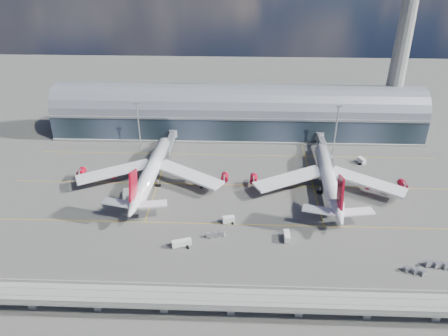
{
  "coord_description": "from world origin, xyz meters",
  "views": [
    {
      "loc": [
        1.59,
        -149.12,
        100.23
      ],
      "look_at": [
        -4.62,
        10.0,
        14.0
      ],
      "focal_mm": 35.0,
      "sensor_mm": 36.0,
      "label": 1
    }
  ],
  "objects_px": {
    "floodlight_mast_right": "(336,128)",
    "service_truck_4": "(362,161)",
    "floodlight_mast_left": "(139,125)",
    "cargo_train_2": "(442,265)",
    "service_truck_1": "(228,220)",
    "airliner_right": "(328,179)",
    "service_truck_2": "(182,243)",
    "cargo_train_1": "(415,271)",
    "service_truck_5": "(206,184)",
    "airliner_left": "(151,172)",
    "control_tower": "(403,39)",
    "service_truck_3": "(287,236)",
    "service_truck_0": "(126,195)",
    "cargo_train_0": "(216,235)"
  },
  "relations": [
    {
      "from": "floodlight_mast_left",
      "to": "service_truck_3",
      "type": "bearing_deg",
      "value": -46.65
    },
    {
      "from": "service_truck_4",
      "to": "airliner_right",
      "type": "bearing_deg",
      "value": -151.14
    },
    {
      "from": "floodlight_mast_right",
      "to": "service_truck_1",
      "type": "height_order",
      "value": "floodlight_mast_right"
    },
    {
      "from": "service_truck_2",
      "to": "cargo_train_2",
      "type": "relative_size",
      "value": 0.65
    },
    {
      "from": "control_tower",
      "to": "airliner_right",
      "type": "xyz_separation_m",
      "value": [
        -44.52,
        -66.35,
        -45.77
      ]
    },
    {
      "from": "service_truck_2",
      "to": "airliner_left",
      "type": "bearing_deg",
      "value": 5.01
    },
    {
      "from": "service_truck_3",
      "to": "service_truck_4",
      "type": "relative_size",
      "value": 1.06
    },
    {
      "from": "cargo_train_0",
      "to": "airliner_right",
      "type": "bearing_deg",
      "value": -39.71
    },
    {
      "from": "service_truck_2",
      "to": "cargo_train_1",
      "type": "relative_size",
      "value": 0.98
    },
    {
      "from": "service_truck_0",
      "to": "cargo_train_2",
      "type": "height_order",
      "value": "service_truck_0"
    },
    {
      "from": "airliner_left",
      "to": "airliner_right",
      "type": "height_order",
      "value": "airliner_right"
    },
    {
      "from": "service_truck_1",
      "to": "service_truck_3",
      "type": "relative_size",
      "value": 0.91
    },
    {
      "from": "airliner_left",
      "to": "service_truck_1",
      "type": "relative_size",
      "value": 14.23
    },
    {
      "from": "airliner_right",
      "to": "service_truck_4",
      "type": "xyz_separation_m",
      "value": [
        21.27,
        26.77,
        -4.46
      ]
    },
    {
      "from": "floodlight_mast_left",
      "to": "service_truck_3",
      "type": "height_order",
      "value": "floodlight_mast_left"
    },
    {
      "from": "control_tower",
      "to": "cargo_train_1",
      "type": "bearing_deg",
      "value": -101.45
    },
    {
      "from": "floodlight_mast_left",
      "to": "service_truck_5",
      "type": "distance_m",
      "value": 53.71
    },
    {
      "from": "service_truck_5",
      "to": "cargo_train_0",
      "type": "relative_size",
      "value": 0.75
    },
    {
      "from": "service_truck_1",
      "to": "airliner_right",
      "type": "bearing_deg",
      "value": -73.39
    },
    {
      "from": "control_tower",
      "to": "service_truck_1",
      "type": "distance_m",
      "value": 136.33
    },
    {
      "from": "cargo_train_0",
      "to": "cargo_train_2",
      "type": "height_order",
      "value": "cargo_train_2"
    },
    {
      "from": "floodlight_mast_left",
      "to": "cargo_train_2",
      "type": "relative_size",
      "value": 2.28
    },
    {
      "from": "service_truck_0",
      "to": "service_truck_2",
      "type": "bearing_deg",
      "value": -59.51
    },
    {
      "from": "service_truck_4",
      "to": "floodlight_mast_right",
      "type": "bearing_deg",
      "value": 112.75
    },
    {
      "from": "floodlight_mast_right",
      "to": "service_truck_4",
      "type": "height_order",
      "value": "floodlight_mast_right"
    },
    {
      "from": "floodlight_mast_left",
      "to": "service_truck_2",
      "type": "xyz_separation_m",
      "value": [
        31.39,
        -79.2,
        -12.29
      ]
    },
    {
      "from": "floodlight_mast_left",
      "to": "floodlight_mast_right",
      "type": "relative_size",
      "value": 1.0
    },
    {
      "from": "service_truck_3",
      "to": "service_truck_4",
      "type": "bearing_deg",
      "value": 55.36
    },
    {
      "from": "service_truck_1",
      "to": "cargo_train_0",
      "type": "xyz_separation_m",
      "value": [
        -4.45,
        -9.16,
        -0.54
      ]
    },
    {
      "from": "floodlight_mast_left",
      "to": "cargo_train_2",
      "type": "xyz_separation_m",
      "value": [
        120.9,
        -87.29,
        -12.66
      ]
    },
    {
      "from": "airliner_right",
      "to": "service_truck_5",
      "type": "distance_m",
      "value": 53.81
    },
    {
      "from": "airliner_right",
      "to": "airliner_left",
      "type": "bearing_deg",
      "value": -179.68
    },
    {
      "from": "airliner_right",
      "to": "cargo_train_2",
      "type": "xyz_separation_m",
      "value": [
        30.42,
        -48.94,
        -4.89
      ]
    },
    {
      "from": "floodlight_mast_left",
      "to": "floodlight_mast_right",
      "type": "distance_m",
      "value": 100.0
    },
    {
      "from": "service_truck_0",
      "to": "service_truck_2",
      "type": "xyz_separation_m",
      "value": [
        27.63,
        -31.08,
        -0.24
      ]
    },
    {
      "from": "service_truck_3",
      "to": "airliner_right",
      "type": "bearing_deg",
      "value": 59.08
    },
    {
      "from": "airliner_right",
      "to": "service_truck_1",
      "type": "height_order",
      "value": "airliner_right"
    },
    {
      "from": "service_truck_3",
      "to": "floodlight_mast_right",
      "type": "bearing_deg",
      "value": 67.08
    },
    {
      "from": "floodlight_mast_right",
      "to": "service_truck_5",
      "type": "relative_size",
      "value": 4.65
    },
    {
      "from": "control_tower",
      "to": "floodlight_mast_left",
      "type": "distance_m",
      "value": 143.01
    },
    {
      "from": "service_truck_1",
      "to": "control_tower",
      "type": "bearing_deg",
      "value": -57.87
    },
    {
      "from": "floodlight_mast_right",
      "to": "airliner_left",
      "type": "relative_size",
      "value": 0.35
    },
    {
      "from": "control_tower",
      "to": "cargo_train_2",
      "type": "xyz_separation_m",
      "value": [
        -14.1,
        -115.29,
        -50.67
      ]
    },
    {
      "from": "floodlight_mast_left",
      "to": "cargo_train_2",
      "type": "height_order",
      "value": "floodlight_mast_left"
    },
    {
      "from": "service_truck_5",
      "to": "cargo_train_0",
      "type": "xyz_separation_m",
      "value": [
        6.52,
        -36.11,
        -0.44
      ]
    },
    {
      "from": "service_truck_2",
      "to": "service_truck_3",
      "type": "bearing_deg",
      "value": -100.71
    },
    {
      "from": "service_truck_2",
      "to": "service_truck_5",
      "type": "xyz_separation_m",
      "value": [
        5.48,
        42.15,
        -0.05
      ]
    },
    {
      "from": "service_truck_3",
      "to": "control_tower",
      "type": "bearing_deg",
      "value": 56.71
    },
    {
      "from": "floodlight_mast_right",
      "to": "service_truck_1",
      "type": "distance_m",
      "value": 83.47
    },
    {
      "from": "airliner_right",
      "to": "service_truck_3",
      "type": "height_order",
      "value": "airliner_right"
    }
  ]
}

